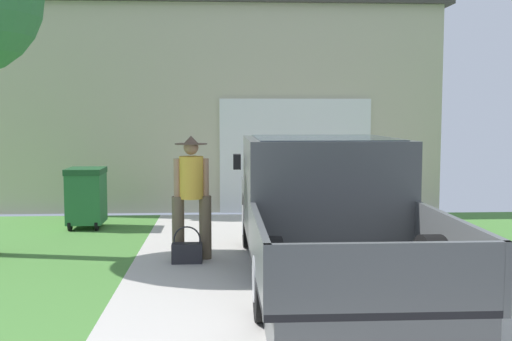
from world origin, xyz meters
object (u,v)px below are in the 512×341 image
object	(u,v)px
pickup_truck	(323,213)
person_with_hat	(191,192)
handbag	(187,252)
house_with_garage	(221,93)
wheeled_trash_bin	(86,195)

from	to	relation	value
pickup_truck	person_with_hat	world-z (taller)	same
person_with_hat	handbag	size ratio (longest dim) A/B	3.41
handbag	house_with_garage	bearing A→B (deg)	86.38
pickup_truck	house_with_garage	distance (m)	8.10
handbag	house_with_garage	world-z (taller)	house_with_garage
handbag	wheeled_trash_bin	size ratio (longest dim) A/B	0.47
pickup_truck	person_with_hat	xyz separation A→B (m)	(-1.63, 0.84, 0.16)
person_with_hat	house_with_garage	size ratio (longest dim) A/B	0.18
pickup_truck	wheeled_trash_bin	xyz separation A→B (m)	(-3.53, 3.24, -0.19)
wheeled_trash_bin	pickup_truck	bearing A→B (deg)	-42.51
handbag	wheeled_trash_bin	world-z (taller)	wheeled_trash_bin
pickup_truck	handbag	distance (m)	1.89
house_with_garage	person_with_hat	bearing A→B (deg)	-93.30
pickup_truck	person_with_hat	size ratio (longest dim) A/B	3.14
pickup_truck	house_with_garage	size ratio (longest dim) A/B	0.57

